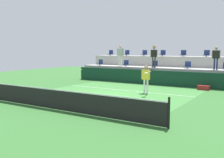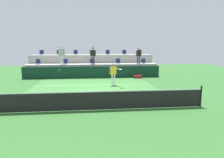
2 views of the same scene
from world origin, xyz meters
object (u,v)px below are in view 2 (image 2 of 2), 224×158
stadium_chair_upper_right (124,53)px  stadium_chair_upper_far_right (140,53)px  stadium_chair_upper_center (92,53)px  stadium_chair_lower_far_left (38,62)px  tennis_ball (60,70)px  stadium_chair_lower_right (118,62)px  equipment_bag (138,77)px  tennis_player (113,72)px  stadium_chair_upper_mid_right (108,53)px  spectator_leaning_on_rail (61,53)px  stadium_chair_lower_far_right (144,61)px  stadium_chair_upper_far_left (42,53)px  spectator_with_hat (93,54)px  stadium_chair_lower_center (92,62)px  stadium_chair_upper_mid_left (76,53)px  spectator_in_grey (139,54)px  stadium_chair_upper_left (59,53)px  stadium_chair_lower_left (66,62)px

stadium_chair_upper_right → stadium_chair_upper_far_right: bearing=0.0°
stadium_chair_upper_center → stadium_chair_lower_far_left: bearing=-161.1°
tennis_ball → stadium_chair_lower_right: bearing=52.7°
stadium_chair_lower_right → equipment_bag: (1.63, -1.93, -1.31)m
tennis_player → stadium_chair_upper_far_right: bearing=61.4°
stadium_chair_upper_center → tennis_player: stadium_chair_upper_center is taller
stadium_chair_upper_mid_right → spectator_leaning_on_rail: 5.18m
stadium_chair_lower_far_right → stadium_chair_upper_far_left: stadium_chair_upper_far_left is taller
spectator_with_hat → tennis_ball: size_ratio=25.18×
stadium_chair_lower_far_left → stadium_chair_lower_center: 5.29m
stadium_chair_upper_mid_left → equipment_bag: 7.41m
stadium_chair_upper_mid_left → spectator_in_grey: spectator_in_grey is taller
stadium_chair_upper_left → stadium_chair_upper_mid_left: bearing=0.0°
tennis_player → spectator_with_hat: size_ratio=0.99×
tennis_ball → spectator_in_grey: bearing=41.1°
stadium_chair_upper_right → stadium_chair_upper_far_left: bearing=180.0°
stadium_chair_upper_left → stadium_chair_upper_far_right: same height
stadium_chair_upper_far_left → stadium_chair_upper_mid_right: bearing=0.0°
stadium_chair_lower_left → stadium_chair_upper_left: bearing=116.3°
tennis_ball → stadium_chair_upper_far_right: bearing=47.3°
stadium_chair_upper_far_right → spectator_with_hat: 5.68m
tennis_player → stadium_chair_upper_left: bearing=126.6°
stadium_chair_lower_far_left → stadium_chair_upper_mid_left: 4.07m
stadium_chair_lower_left → stadium_chair_upper_center: 3.28m
stadium_chair_upper_far_right → spectator_leaning_on_rail: 8.57m
stadium_chair_upper_mid_left → stadium_chair_upper_mid_right: same height
stadium_chair_upper_mid_left → spectator_leaning_on_rail: size_ratio=0.29×
tennis_player → spectator_with_hat: bearing=107.5°
equipment_bag → spectator_in_grey: bearing=75.2°
stadium_chair_lower_left → stadium_chair_lower_far_right: bearing=0.0°
stadium_chair_lower_left → stadium_chair_lower_far_left: bearing=180.0°
stadium_chair_lower_center → stadium_chair_upper_left: (-3.52, 1.80, 0.85)m
stadium_chair_upper_center → stadium_chair_upper_far_right: (5.36, 0.00, 0.00)m
stadium_chair_lower_center → spectator_leaning_on_rail: (-2.95, -0.38, 0.87)m
stadium_chair_lower_center → stadium_chair_upper_far_left: 5.67m
stadium_chair_lower_center → stadium_chair_lower_right: 2.64m
stadium_chair_upper_left → tennis_ball: stadium_chair_upper_left is taller
tennis_player → spectator_leaning_on_rail: bearing=133.9°
stadium_chair_upper_mid_left → stadium_chair_upper_far_right: size_ratio=1.00×
stadium_chair_lower_far_right → spectator_in_grey: bearing=-148.3°
spectator_leaning_on_rail → tennis_ball: spectator_leaning_on_rail is taller
stadium_chair_lower_right → stadium_chair_upper_far_left: size_ratio=1.00×
stadium_chair_lower_far_left → stadium_chair_lower_right: bearing=0.0°
stadium_chair_upper_far_left → equipment_bag: 10.52m
stadium_chair_upper_left → spectator_with_hat: size_ratio=0.30×
stadium_chair_upper_center → stadium_chair_upper_mid_right: 1.77m
stadium_chair_lower_center → spectator_leaning_on_rail: spectator_leaning_on_rail is taller
stadium_chair_lower_far_left → stadium_chair_lower_left: 2.66m
spectator_with_hat → tennis_ball: 6.59m
spectator_with_hat → stadium_chair_upper_far_left: bearing=158.0°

